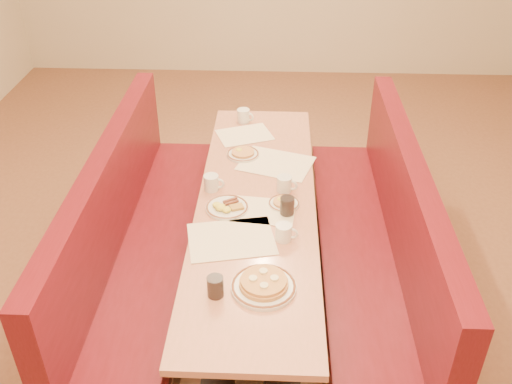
{
  "coord_description": "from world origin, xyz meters",
  "views": [
    {
      "loc": [
        0.12,
        -2.79,
        2.66
      ],
      "look_at": [
        0.0,
        -0.04,
        0.85
      ],
      "focal_mm": 40.0,
      "sensor_mm": 36.0,
      "label": 1
    }
  ],
  "objects_px": {
    "booth_right": "(373,256)",
    "eggs_plate": "(227,207)",
    "coffee_mug_a": "(284,232)",
    "coffee_mug_c": "(285,184)",
    "diner_table": "(256,251)",
    "coffee_mug_d": "(244,116)",
    "coffee_mug_b": "(212,182)",
    "soda_tumbler_mid": "(287,206)",
    "pancake_plate": "(264,285)",
    "booth_left": "(141,250)",
    "soda_tumbler_near": "(215,287)"
  },
  "relations": [
    {
      "from": "eggs_plate",
      "to": "coffee_mug_a",
      "type": "xyz_separation_m",
      "value": [
        0.33,
        -0.27,
        0.03
      ]
    },
    {
      "from": "eggs_plate",
      "to": "coffee_mug_c",
      "type": "relative_size",
      "value": 1.92
    },
    {
      "from": "booth_right",
      "to": "soda_tumbler_mid",
      "type": "relative_size",
      "value": 22.3
    },
    {
      "from": "diner_table",
      "to": "coffee_mug_a",
      "type": "xyz_separation_m",
      "value": [
        0.16,
        -0.35,
        0.42
      ]
    },
    {
      "from": "pancake_plate",
      "to": "eggs_plate",
      "type": "distance_m",
      "value": 0.7
    },
    {
      "from": "pancake_plate",
      "to": "coffee_mug_b",
      "type": "relative_size",
      "value": 2.46
    },
    {
      "from": "coffee_mug_b",
      "to": "eggs_plate",
      "type": "bearing_deg",
      "value": -53.44
    },
    {
      "from": "booth_right",
      "to": "eggs_plate",
      "type": "bearing_deg",
      "value": -174.85
    },
    {
      "from": "diner_table",
      "to": "coffee_mug_d",
      "type": "distance_m",
      "value": 1.15
    },
    {
      "from": "coffee_mug_b",
      "to": "soda_tumbler_near",
      "type": "height_order",
      "value": "soda_tumbler_near"
    },
    {
      "from": "booth_left",
      "to": "coffee_mug_b",
      "type": "relative_size",
      "value": 19.33
    },
    {
      "from": "booth_left",
      "to": "soda_tumbler_mid",
      "type": "height_order",
      "value": "booth_left"
    },
    {
      "from": "diner_table",
      "to": "coffee_mug_b",
      "type": "height_order",
      "value": "coffee_mug_b"
    },
    {
      "from": "booth_right",
      "to": "coffee_mug_d",
      "type": "relative_size",
      "value": 19.4
    },
    {
      "from": "diner_table",
      "to": "coffee_mug_c",
      "type": "relative_size",
      "value": 19.33
    },
    {
      "from": "diner_table",
      "to": "coffee_mug_d",
      "type": "bearing_deg",
      "value": 97.38
    },
    {
      "from": "coffee_mug_c",
      "to": "coffee_mug_d",
      "type": "distance_m",
      "value": 0.98
    },
    {
      "from": "eggs_plate",
      "to": "soda_tumbler_near",
      "type": "bearing_deg",
      "value": -89.34
    },
    {
      "from": "coffee_mug_c",
      "to": "soda_tumbler_near",
      "type": "relative_size",
      "value": 1.19
    },
    {
      "from": "coffee_mug_b",
      "to": "soda_tumbler_mid",
      "type": "height_order",
      "value": "soda_tumbler_mid"
    },
    {
      "from": "coffee_mug_a",
      "to": "coffee_mug_c",
      "type": "bearing_deg",
      "value": 98.86
    },
    {
      "from": "booth_left",
      "to": "soda_tumbler_near",
      "type": "xyz_separation_m",
      "value": [
        0.57,
        -0.8,
        0.44
      ]
    },
    {
      "from": "pancake_plate",
      "to": "coffee_mug_b",
      "type": "bearing_deg",
      "value": 111.56
    },
    {
      "from": "coffee_mug_c",
      "to": "soda_tumbler_mid",
      "type": "xyz_separation_m",
      "value": [
        0.01,
        -0.24,
        0.0
      ]
    },
    {
      "from": "diner_table",
      "to": "coffee_mug_a",
      "type": "bearing_deg",
      "value": -64.96
    },
    {
      "from": "soda_tumbler_near",
      "to": "coffee_mug_d",
      "type": "bearing_deg",
      "value": 89.28
    },
    {
      "from": "booth_left",
      "to": "eggs_plate",
      "type": "height_order",
      "value": "booth_left"
    },
    {
      "from": "eggs_plate",
      "to": "coffee_mug_b",
      "type": "height_order",
      "value": "coffee_mug_b"
    },
    {
      "from": "pancake_plate",
      "to": "coffee_mug_d",
      "type": "bearing_deg",
      "value": 96.45
    },
    {
      "from": "booth_right",
      "to": "eggs_plate",
      "type": "relative_size",
      "value": 10.05
    },
    {
      "from": "diner_table",
      "to": "soda_tumbler_near",
      "type": "distance_m",
      "value": 0.92
    },
    {
      "from": "booth_left",
      "to": "pancake_plate",
      "type": "bearing_deg",
      "value": -42.88
    },
    {
      "from": "booth_right",
      "to": "coffee_mug_a",
      "type": "height_order",
      "value": "booth_right"
    },
    {
      "from": "coffee_mug_a",
      "to": "coffee_mug_d",
      "type": "height_order",
      "value": "coffee_mug_d"
    },
    {
      "from": "coffee_mug_b",
      "to": "soda_tumbler_mid",
      "type": "xyz_separation_m",
      "value": [
        0.46,
        -0.24,
        0.0
      ]
    },
    {
      "from": "soda_tumbler_mid",
      "to": "coffee_mug_d",
      "type": "bearing_deg",
      "value": 105.15
    },
    {
      "from": "coffee_mug_c",
      "to": "coffee_mug_d",
      "type": "height_order",
      "value": "coffee_mug_d"
    },
    {
      "from": "soda_tumbler_near",
      "to": "soda_tumbler_mid",
      "type": "distance_m",
      "value": 0.76
    },
    {
      "from": "coffee_mug_d",
      "to": "soda_tumbler_near",
      "type": "height_order",
      "value": "soda_tumbler_near"
    },
    {
      "from": "coffee_mug_a",
      "to": "coffee_mug_d",
      "type": "relative_size",
      "value": 0.97
    },
    {
      "from": "coffee_mug_a",
      "to": "coffee_mug_b",
      "type": "height_order",
      "value": "coffee_mug_b"
    },
    {
      "from": "coffee_mug_c",
      "to": "pancake_plate",
      "type": "bearing_deg",
      "value": -80.01
    },
    {
      "from": "diner_table",
      "to": "booth_right",
      "type": "relative_size",
      "value": 1.0
    },
    {
      "from": "pancake_plate",
      "to": "coffee_mug_d",
      "type": "relative_size",
      "value": 2.47
    },
    {
      "from": "eggs_plate",
      "to": "soda_tumbler_mid",
      "type": "height_order",
      "value": "soda_tumbler_mid"
    },
    {
      "from": "coffee_mug_c",
      "to": "soda_tumbler_mid",
      "type": "bearing_deg",
      "value": -70.31
    },
    {
      "from": "coffee_mug_d",
      "to": "eggs_plate",
      "type": "bearing_deg",
      "value": -69.53
    },
    {
      "from": "booth_right",
      "to": "coffee_mug_d",
      "type": "bearing_deg",
      "value": 129.37
    },
    {
      "from": "diner_table",
      "to": "soda_tumbler_near",
      "type": "xyz_separation_m",
      "value": [
        -0.16,
        -0.8,
        0.43
      ]
    },
    {
      "from": "coffee_mug_a",
      "to": "booth_right",
      "type": "bearing_deg",
      "value": 41.14
    }
  ]
}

